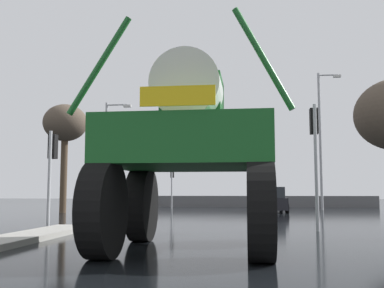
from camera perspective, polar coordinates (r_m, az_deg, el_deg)
ground_plane at (r=21.21m, az=1.72°, el=-9.26°), size 120.00×120.00×0.00m
oversize_sprayer at (r=9.97m, az=-0.13°, el=-1.04°), size 4.22×4.97×4.59m
sedan_ahead at (r=28.57m, az=9.59°, el=-6.89°), size 2.03×4.17×1.52m
traffic_signal_near_left at (r=16.52m, az=-16.93°, el=-1.60°), size 0.24×0.54×3.31m
traffic_signal_near_right at (r=15.39m, az=14.92°, el=0.67°), size 0.24×0.54×4.04m
traffic_signal_far_left at (r=34.56m, az=-2.47°, el=-4.08°), size 0.24×0.55×3.23m
streetlight_far_left at (r=31.21m, az=-10.35°, el=-0.70°), size 1.76×0.24×7.20m
streetlight_far_right at (r=32.62m, az=15.73°, el=1.14°), size 1.59×0.24×9.40m
bare_tree_left at (r=28.72m, az=-15.42°, el=2.27°), size 2.62×2.62×6.47m
roadside_barrier at (r=37.93m, az=3.81°, el=-7.10°), size 24.57×0.24×0.90m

